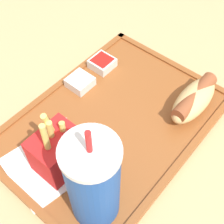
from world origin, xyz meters
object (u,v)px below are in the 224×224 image
at_px(fries_carton, 58,151).
at_px(sauce_cup_ketchup, 102,63).
at_px(soda_cup, 93,182).
at_px(hot_dog_far, 194,99).
at_px(sauce_cup_mayo, 80,82).

height_order(fries_carton, sauce_cup_ketchup, fries_carton).
distance_m(soda_cup, fries_carton, 0.10).
height_order(hot_dog_far, sauce_cup_mayo, hot_dog_far).
bearing_deg(sauce_cup_ketchup, soda_cup, 39.37).
xyz_separation_m(sauce_cup_mayo, sauce_cup_ketchup, (-0.07, -0.00, 0.00)).
bearing_deg(soda_cup, sauce_cup_mayo, -130.87).
height_order(hot_dog_far, sauce_cup_ketchup, hot_dog_far).
height_order(soda_cup, sauce_cup_mayo, soda_cup).
relative_size(soda_cup, sauce_cup_ketchup, 4.49).
distance_m(hot_dog_far, sauce_cup_mayo, 0.22).
bearing_deg(fries_carton, hot_dog_far, 156.77).
height_order(soda_cup, hot_dog_far, soda_cup).
relative_size(hot_dog_far, sauce_cup_ketchup, 2.82).
bearing_deg(hot_dog_far, soda_cup, -2.54).
xyz_separation_m(hot_dog_far, sauce_cup_mayo, (0.09, -0.20, -0.02)).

